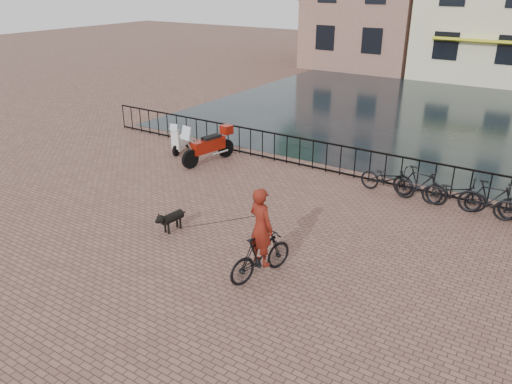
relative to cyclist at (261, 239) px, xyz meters
The scene contains 11 objects.
ground 2.09m from the cyclist, 125.25° to the right, with size 100.00×100.00×0.00m, color brown.
canal_water 15.83m from the cyclist, 93.93° to the left, with size 20.00×20.00×0.00m, color black.
railing 6.57m from the cyclist, 99.51° to the left, with size 20.00×0.05×1.02m.
cyclist is the anchor object (origin of this frame).
dog 3.14m from the cyclist, 169.57° to the left, with size 0.39×0.90×0.59m.
motorcycle 7.42m from the cyclist, 136.82° to the left, with size 0.91×2.18×1.52m.
scooter 8.87m from the cyclist, 141.80° to the left, with size 0.71×1.38×1.23m.
parked_bike_0 5.93m from the cyclist, 83.03° to the left, with size 0.60×1.72×0.90m, color black.
parked_bike_1 6.11m from the cyclist, 74.14° to the left, with size 0.47×1.66×1.00m, color black.
parked_bike_2 6.44m from the cyclist, 65.96° to the left, with size 0.60×1.72×0.90m, color black.
parked_bike_3 6.88m from the cyclist, 58.70° to the left, with size 0.47×1.66×1.00m, color black.
Camera 1 is at (6.03, -6.23, 5.97)m, focal length 35.00 mm.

